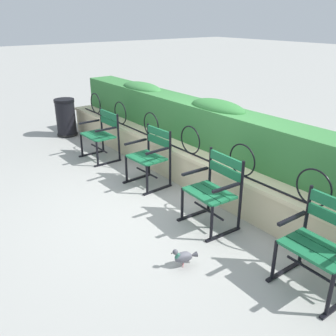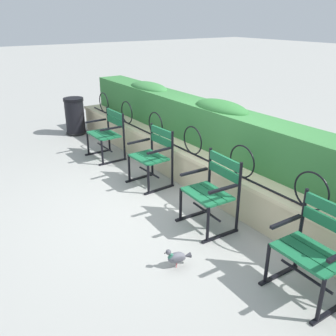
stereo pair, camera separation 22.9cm
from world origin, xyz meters
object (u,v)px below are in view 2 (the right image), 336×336
pigeon_near_chairs (177,257)px  trash_bin (75,117)px  park_chair_centre_right (213,190)px  park_chair_leftmost (108,132)px  park_chair_centre_left (153,155)px  park_chair_rightmost (316,248)px

pigeon_near_chairs → trash_bin: size_ratio=0.37×
park_chair_centre_right → trash_bin: 4.54m
park_chair_leftmost → trash_bin: (-1.69, 0.03, -0.09)m
park_chair_leftmost → trash_bin: 1.69m
park_chair_centre_left → trash_bin: size_ratio=1.10×
pigeon_near_chairs → park_chair_rightmost: bearing=39.6°
park_chair_centre_left → park_chair_rightmost: 2.85m
park_chair_leftmost → trash_bin: bearing=178.9°
park_chair_centre_left → park_chair_rightmost: bearing=-1.3°
park_chair_leftmost → park_chair_centre_right: bearing=0.2°
park_chair_centre_right → pigeon_near_chairs: 1.00m
park_chair_leftmost → park_chair_rightmost: (4.26, 0.00, 0.01)m
pigeon_near_chairs → park_chair_centre_right: bearing=117.8°
park_chair_rightmost → pigeon_near_chairs: size_ratio=3.10×
park_chair_centre_right → park_chair_centre_left: bearing=177.7°
park_chair_centre_right → park_chair_leftmost: bearing=-179.8°
trash_bin → park_chair_centre_left: bearing=0.6°
park_chair_centre_left → pigeon_near_chairs: (1.86, -0.88, -0.35)m
park_chair_rightmost → trash_bin: bearing=179.7°
park_chair_leftmost → park_chair_rightmost: size_ratio=0.94×
park_chair_leftmost → park_chair_rightmost: park_chair_rightmost is taller
trash_bin → pigeon_near_chairs: bearing=-9.7°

